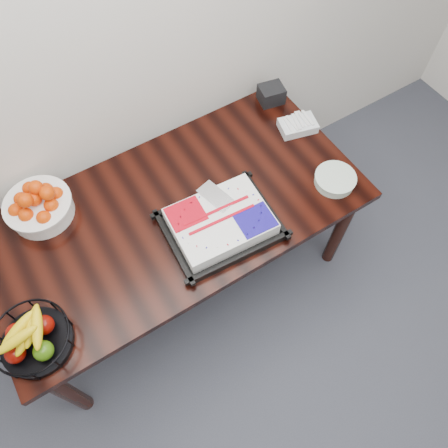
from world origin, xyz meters
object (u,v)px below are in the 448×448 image
fruit_basket (33,339)px  napkin_box (271,94)px  cake_tray (220,223)px  table (176,220)px  plate_stack (335,180)px  tangerine_bowl (37,204)px

fruit_basket → napkin_box: (1.56, 0.61, -0.02)m
cake_tray → table: bearing=124.4°
table → plate_stack: plate_stack is taller
cake_tray → fruit_basket: (-0.90, -0.07, 0.02)m
table → fruit_basket: bearing=-161.0°
cake_tray → fruit_basket: 0.90m
table → plate_stack: bearing=-20.3°
napkin_box → table: bearing=-156.4°
plate_stack → table: bearing=159.7°
table → napkin_box: napkin_box is taller
plate_stack → cake_tray: bearing=172.7°
table → napkin_box: (0.80, 0.35, 0.13)m
table → napkin_box: size_ratio=13.86×
tangerine_bowl → plate_stack: 1.40m
fruit_basket → table: bearing=19.0°
table → napkin_box: 0.88m
cake_tray → tangerine_bowl: bearing=142.7°
fruit_basket → plate_stack: size_ratio=1.50×
cake_tray → fruit_basket: bearing=-175.7°
plate_stack → napkin_box: napkin_box is taller
table → tangerine_bowl: size_ratio=5.80×
tangerine_bowl → fruit_basket: (-0.23, -0.57, -0.02)m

